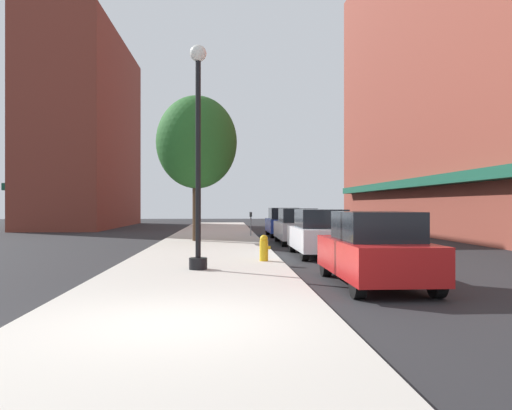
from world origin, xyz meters
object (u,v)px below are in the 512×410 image
Objects in this scene: car_blue at (283,222)px; car_white at (320,233)px; fire_hydrant at (264,248)px; lamppost at (198,152)px; tree_near at (197,143)px; car_red at (375,250)px; parking_meter_near at (251,221)px; car_silver at (297,227)px.

car_white is at bearing -90.88° from car_blue.
fire_hydrant is 0.18× the size of car_white.
car_blue reaches higher than fire_hydrant.
lamppost is 1.37× the size of car_blue.
tree_near is 9.08m from car_white.
car_red is 1.00× the size of car_blue.
parking_meter_near is 0.30× the size of car_blue.
lamppost is at bearing -134.09° from fire_hydrant.
lamppost reaches higher than fire_hydrant.
lamppost is 3.80m from fire_hydrant.
car_silver is at bearing 75.71° from fire_hydrant.
car_red is 6.79m from car_white.
parking_meter_near is 0.19× the size of tree_near.
fire_hydrant is 3.37m from car_white.
tree_near reaches higher than car_red.
car_blue is at bearing 48.04° from tree_near.
parking_meter_near is 17.45m from car_red.
car_silver is (0.00, 12.74, 0.00)m from car_red.
lamppost is at bearing -104.73° from car_blue.
car_blue is at bearing 76.15° from lamppost.
tree_near reaches higher than car_white.
car_white is at bearing 49.75° from fire_hydrant.
lamppost is 1.37× the size of car_white.
lamppost is 1.37× the size of car_red.
car_white and car_blue have the same top height.
tree_near is 1.60× the size of car_blue.
lamppost is 17.06m from car_blue.
tree_near reaches higher than parking_meter_near.
lamppost reaches higher than car_silver.
car_red and car_blue have the same top height.
tree_near reaches higher than car_silver.
fire_hydrant is at bearing -90.96° from parking_meter_near.
car_white reaches higher than parking_meter_near.
tree_near is 1.60× the size of car_white.
parking_meter_near is at bearing 82.07° from lamppost.
parking_meter_near is 0.30× the size of car_silver.
car_red is at bearing -70.69° from tree_near.
car_silver is at bearing -8.55° from tree_near.
lamppost is at bearing -132.71° from car_white.
tree_near is 6.21m from car_silver.
fire_hydrant is at bearing 119.42° from car_red.
tree_near is at bearing 124.53° from car_white.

